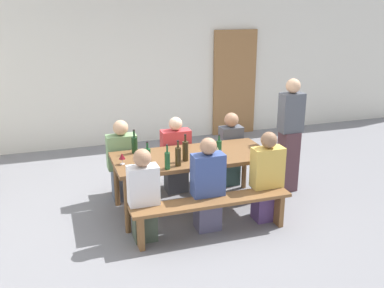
{
  "coord_description": "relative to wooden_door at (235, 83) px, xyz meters",
  "views": [
    {
      "loc": [
        -1.71,
        -5.14,
        2.69
      ],
      "look_at": [
        0.0,
        0.0,
        0.9
      ],
      "focal_mm": 41.6,
      "sensor_mm": 36.0,
      "label": 1
    }
  ],
  "objects": [
    {
      "name": "seated_guest_far_2",
      "position": [
        -1.1,
        -2.43,
        -0.51
      ],
      "size": [
        0.33,
        0.24,
        1.1
      ],
      "rotation": [
        0.0,
        0.0,
        -1.57
      ],
      "color": "#2F4B47",
      "rests_on": "ground"
    },
    {
      "name": "wine_bottle_3",
      "position": [
        -2.6,
        -2.71,
        -0.18
      ],
      "size": [
        0.08,
        0.08,
        0.32
      ],
      "color": "#143319",
      "rests_on": "tasting_table"
    },
    {
      "name": "wooden_door",
      "position": [
        0.0,
        0.0,
        0.0
      ],
      "size": [
        0.9,
        0.06,
        2.1
      ],
      "primitive_type": "cube",
      "color": "olive",
      "rests_on": "ground"
    },
    {
      "name": "wine_bottle_4",
      "position": [
        -2.19,
        -3.34,
        -0.18
      ],
      "size": [
        0.07,
        0.07,
        0.32
      ],
      "color": "#332814",
      "rests_on": "tasting_table"
    },
    {
      "name": "seated_guest_near_2",
      "position": [
        -1.13,
        -3.62,
        -0.5
      ],
      "size": [
        0.39,
        0.24,
        1.16
      ],
      "rotation": [
        0.0,
        0.0,
        1.57
      ],
      "color": "#533B70",
      "rests_on": "ground"
    },
    {
      "name": "wine_bottle_2",
      "position": [
        -2.53,
        -3.2,
        -0.19
      ],
      "size": [
        0.08,
        0.08,
        0.3
      ],
      "color": "#194723",
      "rests_on": "tasting_table"
    },
    {
      "name": "back_wall",
      "position": [
        -1.91,
        0.14,
        0.55
      ],
      "size": [
        14.0,
        0.2,
        3.2
      ],
      "primitive_type": "cube",
      "color": "silver",
      "rests_on": "ground"
    },
    {
      "name": "bench_near",
      "position": [
        -1.91,
        -3.77,
        -0.7
      ],
      "size": [
        1.93,
        0.3,
        0.45
      ],
      "color": "brown",
      "rests_on": "ground"
    },
    {
      "name": "tasting_table",
      "position": [
        -1.91,
        -3.02,
        -0.37
      ],
      "size": [
        2.03,
        0.9,
        0.75
      ],
      "color": "brown",
      "rests_on": "ground"
    },
    {
      "name": "bench_far",
      "position": [
        -1.91,
        -2.28,
        -0.7
      ],
      "size": [
        1.93,
        0.3,
        0.45
      ],
      "color": "brown",
      "rests_on": "ground"
    },
    {
      "name": "seated_guest_near_1",
      "position": [
        -1.91,
        -3.62,
        -0.5
      ],
      "size": [
        0.38,
        0.24,
        1.16
      ],
      "rotation": [
        0.0,
        0.0,
        1.57
      ],
      "color": "#53506C",
      "rests_on": "ground"
    },
    {
      "name": "wine_glass_0",
      "position": [
        -1.67,
        -3.32,
        -0.17
      ],
      "size": [
        0.07,
        0.07,
        0.18
      ],
      "color": "silver",
      "rests_on": "tasting_table"
    },
    {
      "name": "wine_bottle_1",
      "position": [
        -1.61,
        -3.21,
        -0.18
      ],
      "size": [
        0.07,
        0.07,
        0.3
      ],
      "color": "#194723",
      "rests_on": "tasting_table"
    },
    {
      "name": "seated_guest_far_0",
      "position": [
        -2.72,
        -2.43,
        -0.51
      ],
      "size": [
        0.41,
        0.24,
        1.13
      ],
      "rotation": [
        0.0,
        0.0,
        -1.57
      ],
      "color": "#4E596A",
      "rests_on": "ground"
    },
    {
      "name": "standing_host",
      "position": [
        -0.4,
        -2.89,
        -0.24
      ],
      "size": [
        0.32,
        0.24,
        1.64
      ],
      "rotation": [
        0.0,
        0.0,
        3.14
      ],
      "color": "#4E3239",
      "rests_on": "ground"
    },
    {
      "name": "seated_guest_near_0",
      "position": [
        -2.68,
        -3.62,
        -0.52
      ],
      "size": [
        0.35,
        0.24,
        1.11
      ],
      "rotation": [
        0.0,
        0.0,
        1.57
      ],
      "color": "#404C3C",
      "rests_on": "ground"
    },
    {
      "name": "wine_bottle_0",
      "position": [
        -2.34,
        -3.41,
        -0.19
      ],
      "size": [
        0.07,
        0.07,
        0.31
      ],
      "color": "#194723",
      "rests_on": "tasting_table"
    },
    {
      "name": "wine_bottle_5",
      "position": [
        -2.05,
        -3.2,
        -0.17
      ],
      "size": [
        0.07,
        0.07,
        0.35
      ],
      "color": "#332814",
      "rests_on": "tasting_table"
    },
    {
      "name": "ground_plane",
      "position": [
        -1.91,
        -3.02,
        -1.05
      ],
      "size": [
        24.0,
        24.0,
        0.0
      ],
      "primitive_type": "plane",
      "color": "slate"
    },
    {
      "name": "seated_guest_far_1",
      "position": [
        -1.95,
        -2.43,
        -0.53
      ],
      "size": [
        0.41,
        0.24,
        1.11
      ],
      "rotation": [
        0.0,
        0.0,
        -1.57
      ],
      "color": "#474951",
      "rests_on": "ground"
    },
    {
      "name": "wine_glass_1",
      "position": [
        -2.82,
        -3.08,
        -0.2
      ],
      "size": [
        0.08,
        0.08,
        0.14
      ],
      "color": "silver",
      "rests_on": "tasting_table"
    }
  ]
}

